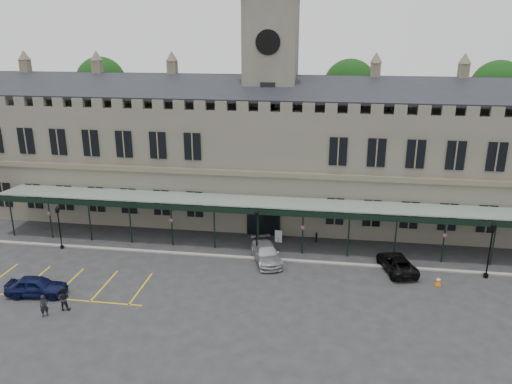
# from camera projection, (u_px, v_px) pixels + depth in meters

# --- Properties ---
(ground) EXTENTS (140.00, 140.00, 0.00)m
(ground) POSITION_uv_depth(u_px,v_px,m) (245.00, 290.00, 38.50)
(ground) COLOR #272729
(station_building) EXTENTS (60.00, 10.36, 17.30)m
(station_building) POSITION_uv_depth(u_px,v_px,m) (270.00, 158.00, 51.44)
(station_building) COLOR #5C594D
(station_building) RESTS_ON ground
(clock_tower) EXTENTS (5.60, 5.60, 24.80)m
(clock_tower) POSITION_uv_depth(u_px,v_px,m) (271.00, 93.00, 49.45)
(clock_tower) COLOR #5C594D
(clock_tower) RESTS_ON ground
(canopy) EXTENTS (50.00, 4.10, 4.30)m
(canopy) POSITION_uv_depth(u_px,v_px,m) (258.00, 225.00, 44.77)
(canopy) COLOR #8C9E93
(canopy) RESTS_ON ground
(kerb) EXTENTS (60.00, 0.40, 0.12)m
(kerb) POSITION_uv_depth(u_px,v_px,m) (255.00, 258.00, 43.65)
(kerb) COLOR gray
(kerb) RESTS_ON ground
(parking_markings) EXTENTS (16.00, 6.00, 0.01)m
(parking_markings) POSITION_uv_depth(u_px,v_px,m) (65.00, 286.00, 39.04)
(parking_markings) COLOR gold
(parking_markings) RESTS_ON ground
(tree_behind_left) EXTENTS (6.00, 6.00, 16.00)m
(tree_behind_left) POSITION_uv_depth(u_px,v_px,m) (101.00, 83.00, 61.06)
(tree_behind_left) COLOR #332314
(tree_behind_left) RESTS_ON ground
(tree_behind_mid) EXTENTS (6.00, 6.00, 16.00)m
(tree_behind_mid) POSITION_uv_depth(u_px,v_px,m) (350.00, 87.00, 56.89)
(tree_behind_mid) COLOR #332314
(tree_behind_mid) RESTS_ON ground
(tree_behind_right) EXTENTS (6.00, 6.00, 16.00)m
(tree_behind_right) POSITION_uv_depth(u_px,v_px,m) (498.00, 90.00, 54.66)
(tree_behind_right) COLOR #332314
(tree_behind_right) RESTS_ON ground
(lamp_post_left) EXTENTS (0.39, 0.39, 4.13)m
(lamp_post_left) POSITION_uv_depth(u_px,v_px,m) (59.00, 224.00, 44.98)
(lamp_post_left) COLOR black
(lamp_post_left) RESTS_ON ground
(lamp_post_mid) EXTENTS (0.44, 0.44, 4.70)m
(lamp_post_mid) POSITION_uv_depth(u_px,v_px,m) (257.00, 229.00, 42.81)
(lamp_post_mid) COLOR black
(lamp_post_mid) RESTS_ON ground
(lamp_post_right) EXTENTS (0.47, 0.47, 4.93)m
(lamp_post_right) POSITION_uv_depth(u_px,v_px,m) (491.00, 244.00, 39.48)
(lamp_post_right) COLOR black
(lamp_post_right) RESTS_ON ground
(traffic_cone) EXTENTS (0.46, 0.46, 0.72)m
(traffic_cone) POSITION_uv_depth(u_px,v_px,m) (438.00, 281.00, 39.09)
(traffic_cone) COLOR orange
(traffic_cone) RESTS_ON ground
(sign_board) EXTENTS (0.69, 0.19, 1.19)m
(sign_board) POSITION_uv_depth(u_px,v_px,m) (278.00, 236.00, 46.89)
(sign_board) COLOR black
(sign_board) RESTS_ON ground
(bollard_left) EXTENTS (0.14, 0.14, 0.81)m
(bollard_left) POSITION_uv_depth(u_px,v_px,m) (256.00, 235.00, 47.76)
(bollard_left) COLOR black
(bollard_left) RESTS_ON ground
(bollard_right) EXTENTS (0.16, 0.16, 0.91)m
(bollard_right) POSITION_uv_depth(u_px,v_px,m) (316.00, 238.00, 46.96)
(bollard_right) COLOR black
(bollard_right) RESTS_ON ground
(car_left_a) EXTENTS (4.63, 2.26, 1.52)m
(car_left_a) POSITION_uv_depth(u_px,v_px,m) (37.00, 286.00, 37.46)
(car_left_a) COLOR #0C1236
(car_left_a) RESTS_ON ground
(car_taxi) EXTENTS (3.66, 5.50, 1.48)m
(car_taxi) POSITION_uv_depth(u_px,v_px,m) (266.00, 253.00, 43.03)
(car_taxi) COLOR #9B9EA2
(car_taxi) RESTS_ON ground
(car_van) EXTENTS (3.42, 5.23, 1.34)m
(car_van) POSITION_uv_depth(u_px,v_px,m) (397.00, 263.00, 41.36)
(car_van) COLOR black
(car_van) RESTS_ON ground
(person_a) EXTENTS (0.70, 0.67, 1.61)m
(person_a) POSITION_uv_depth(u_px,v_px,m) (44.00, 306.00, 34.71)
(person_a) COLOR black
(person_a) RESTS_ON ground
(person_b) EXTENTS (0.95, 0.78, 1.79)m
(person_b) POSITION_uv_depth(u_px,v_px,m) (64.00, 298.00, 35.52)
(person_b) COLOR black
(person_b) RESTS_ON ground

